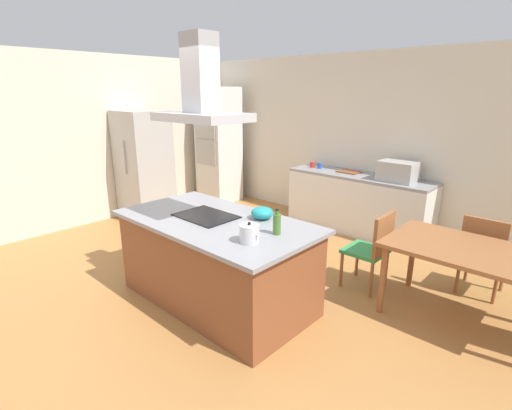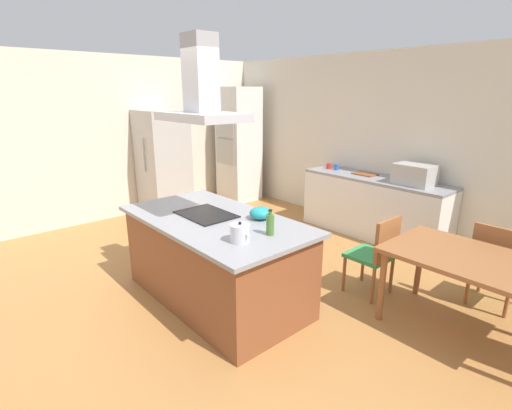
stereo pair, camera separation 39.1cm
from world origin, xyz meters
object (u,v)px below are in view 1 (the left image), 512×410
(refrigerator, at_px, (144,166))
(coffee_mug_blue, at_px, (320,166))
(cooktop, at_px, (206,216))
(countertop_microwave, at_px, (398,171))
(cutting_board, at_px, (349,172))
(tea_kettle, at_px, (249,234))
(chair_facing_back_wall, at_px, (484,251))
(dining_table, at_px, (468,257))
(chair_at_left_end, at_px, (373,246))
(mixing_bowl, at_px, (262,213))
(olive_oil_bottle, at_px, (277,224))
(range_hood, at_px, (201,94))
(wall_oven_stack, at_px, (218,145))
(coffee_mug_red, at_px, (312,165))

(refrigerator, bearing_deg, coffee_mug_blue, 39.33)
(cooktop, distance_m, coffee_mug_blue, 2.95)
(countertop_microwave, relative_size, cutting_board, 1.47)
(tea_kettle, relative_size, countertop_microwave, 0.44)
(countertop_microwave, bearing_deg, chair_facing_back_wall, -33.23)
(tea_kettle, xyz_separation_m, dining_table, (1.32, 1.52, -0.31))
(tea_kettle, xyz_separation_m, chair_at_left_end, (0.41, 1.52, -0.47))
(refrigerator, height_order, chair_facing_back_wall, refrigerator)
(tea_kettle, distance_m, coffee_mug_blue, 3.38)
(tea_kettle, bearing_deg, countertop_microwave, 90.67)
(tea_kettle, bearing_deg, dining_table, 48.92)
(cooktop, xyz_separation_m, mixing_bowl, (0.47, 0.34, 0.06))
(cooktop, height_order, cutting_board, cutting_board)
(mixing_bowl, height_order, chair_facing_back_wall, mixing_bowl)
(olive_oil_bottle, xyz_separation_m, chair_facing_back_wall, (1.28, 1.88, -0.49))
(chair_facing_back_wall, bearing_deg, coffee_mug_blue, 161.19)
(refrigerator, bearing_deg, cooktop, -19.92)
(olive_oil_bottle, xyz_separation_m, dining_table, (1.28, 1.22, -0.33))
(dining_table, bearing_deg, cooktop, -148.04)
(cooktop, distance_m, chair_at_left_end, 1.84)
(refrigerator, distance_m, chair_at_left_end, 4.07)
(coffee_mug_blue, bearing_deg, tea_kettle, -66.44)
(olive_oil_bottle, distance_m, chair_facing_back_wall, 2.32)
(chair_facing_back_wall, bearing_deg, mixing_bowl, -135.08)
(range_hood, bearing_deg, wall_oven_stack, 136.16)
(mixing_bowl, relative_size, countertop_microwave, 0.44)
(tea_kettle, relative_size, cutting_board, 0.65)
(coffee_mug_red, xyz_separation_m, range_hood, (0.69, -2.89, 1.16))
(coffee_mug_red, bearing_deg, range_hood, -76.48)
(chair_at_left_end, bearing_deg, olive_oil_bottle, -106.53)
(cutting_board, relative_size, wall_oven_stack, 0.15)
(cooktop, height_order, coffee_mug_red, coffee_mug_red)
(tea_kettle, relative_size, coffee_mug_red, 2.44)
(mixing_bowl, distance_m, chair_at_left_end, 1.31)
(refrigerator, relative_size, chair_at_left_end, 2.04)
(coffee_mug_blue, xyz_separation_m, refrigerator, (-2.29, -1.87, -0.03))
(cooktop, height_order, chair_at_left_end, cooktop)
(mixing_bowl, height_order, countertop_microwave, countertop_microwave)
(cooktop, bearing_deg, cutting_board, 90.69)
(cutting_board, relative_size, dining_table, 0.24)
(coffee_mug_red, relative_size, coffee_mug_blue, 1.00)
(cutting_board, height_order, dining_table, cutting_board)
(cutting_board, height_order, range_hood, range_hood)
(dining_table, bearing_deg, range_hood, -148.04)
(coffee_mug_red, distance_m, cutting_board, 0.66)
(cooktop, height_order, chair_facing_back_wall, cooktop)
(olive_oil_bottle, bearing_deg, cutting_board, 107.36)
(coffee_mug_red, bearing_deg, dining_table, -29.00)
(cooktop, distance_m, refrigerator, 3.02)
(olive_oil_bottle, distance_m, dining_table, 1.79)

